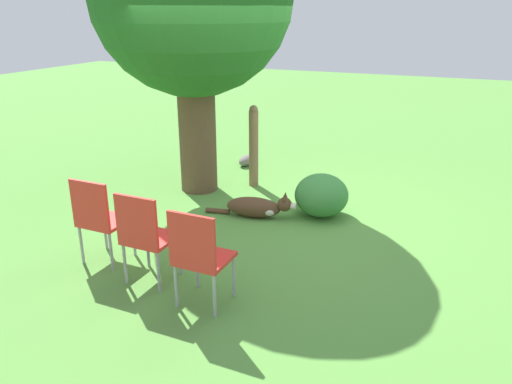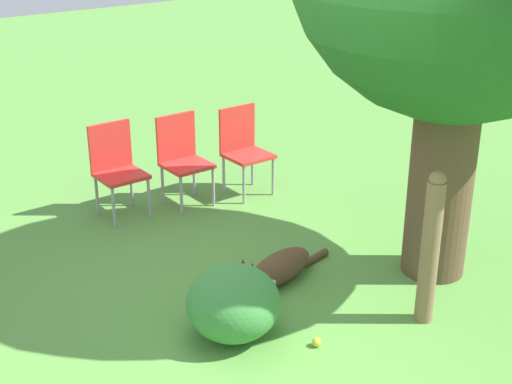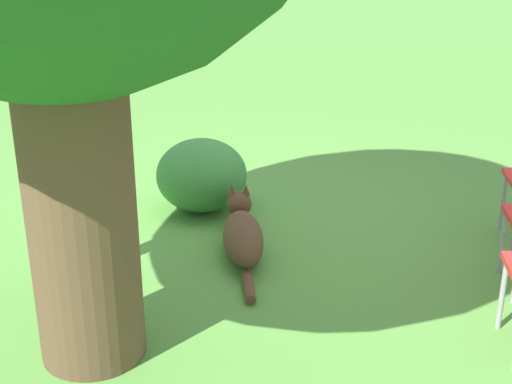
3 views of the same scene
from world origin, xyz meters
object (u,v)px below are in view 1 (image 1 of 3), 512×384
fence_post (254,146)px  red_chair_2 (99,216)px  tennis_ball (304,196)px  dog (258,207)px  red_chair_0 (199,253)px  red_chair_1 (145,233)px

fence_post → red_chair_2: 2.86m
fence_post → tennis_ball: 1.06m
dog → red_chair_0: bearing=-90.7°
red_chair_2 → tennis_ball: bearing=-26.0°
dog → fence_post: (1.09, 0.53, 0.47)m
dog → fence_post: fence_post is taller
red_chair_0 → dog: bearing=10.1°
fence_post → red_chair_0: (-3.13, -0.84, -0.08)m
fence_post → red_chair_2: bearing=170.5°
red_chair_0 → fence_post: bearing=16.4°
red_chair_0 → tennis_ball: 2.93m
fence_post → red_chair_1: bearing=-176.4°
dog → red_chair_2: size_ratio=1.26×
fence_post → tennis_ball: (-0.24, -0.86, -0.57)m
red_chair_2 → dog: bearing=-28.7°
red_chair_1 → tennis_ball: size_ratio=13.51×
fence_post → tennis_ball: size_ratio=17.52×
fence_post → dog: bearing=-154.2°
red_chair_2 → red_chair_1: bearing=-102.1°
red_chair_0 → red_chair_1: 0.68m
dog → tennis_ball: size_ratio=17.04×
red_chair_0 → red_chair_1: bearing=77.9°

